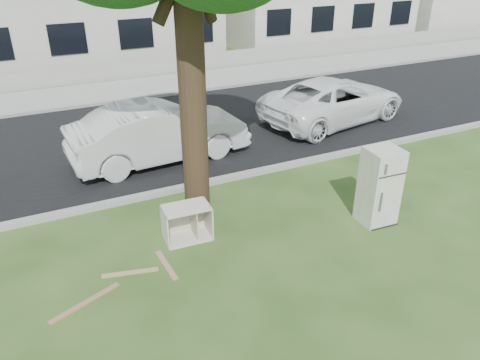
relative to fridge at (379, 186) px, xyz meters
name	(u,v)px	position (x,y,z in m)	size (l,w,h in m)	color
ground	(251,240)	(-2.60, 0.47, -0.79)	(120.00, 120.00, 0.00)	#294518
road	(159,134)	(-2.60, 6.47, -0.79)	(120.00, 7.00, 0.01)	black
kerb_near	(204,186)	(-2.60, 2.92, -0.79)	(120.00, 0.18, 0.12)	gray
kerb_far	(130,101)	(-2.60, 10.02, -0.79)	(120.00, 0.18, 0.12)	gray
sidewalk	(121,90)	(-2.60, 11.47, -0.79)	(120.00, 2.80, 0.01)	gray
low_wall	(111,72)	(-2.60, 13.07, -0.44)	(120.00, 0.15, 0.70)	gray
fridge	(379,186)	(0.00, 0.00, 0.00)	(0.65, 0.61, 1.59)	#B2AFA1
cabinet	(187,223)	(-3.67, 1.05, -0.45)	(0.89, 0.55, 0.69)	white
plank_a	(85,303)	(-5.75, 0.02, -0.78)	(1.23, 0.10, 0.02)	#966848
plank_b	(130,273)	(-4.93, 0.47, -0.78)	(0.96, 0.10, 0.02)	#A38C55
plank_c	(166,265)	(-4.30, 0.40, -0.78)	(0.90, 0.10, 0.02)	#9D7657
car_center	(159,132)	(-3.05, 4.79, -0.04)	(1.59, 4.55, 1.50)	silver
car_right	(334,100)	(2.70, 5.26, -0.12)	(2.25, 4.88, 1.35)	white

